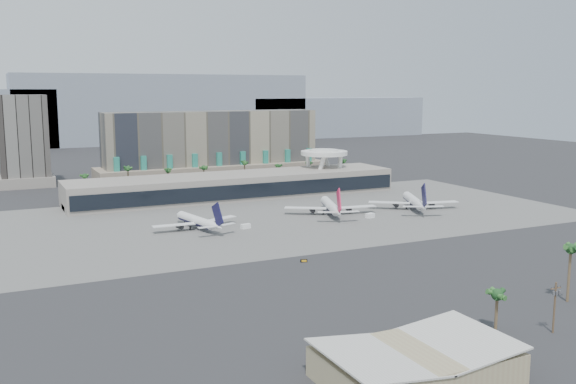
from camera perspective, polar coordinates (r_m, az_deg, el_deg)
name	(u,v)px	position (r m, az deg, el deg)	size (l,w,h in m)	color
ground	(345,243)	(234.51, 5.11, -4.50)	(900.00, 900.00, 0.00)	#232326
apron_pad	(281,216)	(282.01, -0.61, -2.13)	(260.00, 130.00, 0.06)	#5B5B59
mountain_ridge	(135,114)	(681.62, -13.48, 6.76)	(680.00, 60.00, 70.00)	gray
hotel	(213,153)	(393.06, -6.70, 3.48)	(140.00, 30.00, 42.00)	gray
office_tower	(24,146)	(397.47, -22.45, 3.80)	(30.00, 30.00, 52.00)	black
terminal	(236,185)	(330.67, -4.65, 0.65)	(170.00, 32.50, 14.50)	gray
saucer_structure	(324,156)	(357.82, 3.23, 3.24)	(26.00, 26.00, 21.89)	white
palm_row	(225,169)	(365.20, -5.62, 2.07)	(157.80, 2.80, 13.10)	brown
hangar_left	(416,364)	(129.04, 11.31, -14.78)	(36.65, 22.60, 7.55)	tan
utility_pole	(555,303)	(159.53, 22.65, -9.10)	(3.20, 0.85, 12.00)	#4C3826
airliner_left	(198,221)	(257.65, -8.04, -2.55)	(36.50, 37.91, 13.19)	white
airliner_centre	(331,206)	(284.89, 3.85, -1.28)	(39.82, 41.17, 14.79)	white
airliner_right	(414,201)	(302.26, 11.16, -0.82)	(39.51, 40.67, 15.04)	white
service_vehicle_a	(246,226)	(256.83, -3.79, -3.06)	(3.86, 1.89, 1.89)	white
service_vehicle_b	(370,216)	(279.81, 7.31, -2.09)	(3.92, 2.24, 2.02)	white
taxiway_sign	(304,261)	(207.50, 1.42, -6.13)	(2.22, 0.98, 1.02)	black
near_palm_a	(497,301)	(155.98, 18.08, -9.16)	(6.00, 6.00, 10.17)	brown
near_palm_b	(571,254)	(182.38, 23.82, -5.10)	(6.00, 6.00, 15.65)	brown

